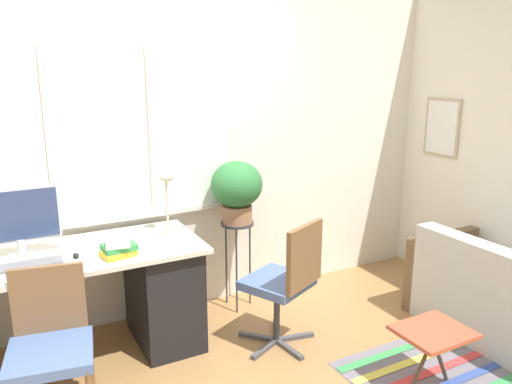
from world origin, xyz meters
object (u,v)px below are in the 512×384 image
(monitor, at_px, (18,219))
(potted_plant, at_px, (237,188))
(mouse, at_px, (76,255))
(desk_lamp, at_px, (167,195))
(desk_chair_wooden, at_px, (50,343))
(couch_loveseat, at_px, (503,302))
(office_chair_swivel, at_px, (286,281))
(plant_stand, at_px, (237,233))
(folding_stool, at_px, (433,335))
(book_stack, at_px, (118,248))
(keyboard, at_px, (25,265))

(monitor, bearing_deg, potted_plant, 4.28)
(mouse, height_order, desk_lamp, desk_lamp)
(potted_plant, bearing_deg, desk_chair_wooden, -153.16)
(monitor, bearing_deg, couch_loveseat, -21.65)
(office_chair_swivel, bearing_deg, desk_chair_wooden, -23.09)
(monitor, distance_m, plant_stand, 1.59)
(couch_loveseat, height_order, plant_stand, couch_loveseat)
(monitor, height_order, folding_stool, monitor)
(office_chair_swivel, distance_m, couch_loveseat, 1.59)
(book_stack, distance_m, plant_stand, 1.10)
(office_chair_swivel, relative_size, couch_loveseat, 0.71)
(desk_lamp, bearing_deg, potted_plant, 8.75)
(mouse, xyz_separation_m, desk_chair_wooden, (-0.22, -0.44, -0.31))
(monitor, xyz_separation_m, desk_lamp, (0.95, 0.02, 0.04))
(desk_chair_wooden, xyz_separation_m, office_chair_swivel, (1.50, 0.06, 0.02))
(desk_chair_wooden, height_order, couch_loveseat, desk_chair_wooden)
(couch_loveseat, relative_size, plant_stand, 1.79)
(couch_loveseat, distance_m, potted_plant, 2.10)
(plant_stand, xyz_separation_m, potted_plant, (0.00, 0.00, 0.37))
(keyboard, bearing_deg, desk_lamp, 13.32)
(desk_lamp, relative_size, folding_stool, 1.03)
(book_stack, bearing_deg, potted_plant, 21.75)
(office_chair_swivel, height_order, potted_plant, potted_plant)
(monitor, bearing_deg, folding_stool, -33.65)
(keyboard, xyz_separation_m, mouse, (0.29, 0.01, 0.01))
(monitor, relative_size, plant_stand, 0.68)
(keyboard, height_order, potted_plant, potted_plant)
(mouse, height_order, potted_plant, potted_plant)
(mouse, distance_m, folding_stool, 2.21)
(desk_lamp, xyz_separation_m, office_chair_swivel, (0.62, -0.60, -0.54))
(monitor, xyz_separation_m, book_stack, (0.53, -0.29, -0.18))
(desk_lamp, bearing_deg, book_stack, -143.43)
(desk_lamp, distance_m, book_stack, 0.57)
(desk_lamp, bearing_deg, keyboard, -166.68)
(potted_plant, bearing_deg, couch_loveseat, -41.69)
(desk_chair_wooden, bearing_deg, mouse, 72.75)
(desk_chair_wooden, distance_m, folding_stool, 2.17)
(office_chair_swivel, relative_size, folding_stool, 2.20)
(book_stack, bearing_deg, office_chair_swivel, -15.37)
(office_chair_swivel, distance_m, plant_stand, 0.70)
(keyboard, distance_m, folding_stool, 2.44)
(keyboard, relative_size, folding_stool, 0.99)
(keyboard, distance_m, potted_plant, 1.58)
(keyboard, height_order, book_stack, book_stack)
(potted_plant, bearing_deg, plant_stand, 0.00)
(desk_chair_wooden, bearing_deg, monitor, 105.83)
(desk_lamp, height_order, desk_chair_wooden, desk_lamp)
(desk_lamp, xyz_separation_m, desk_chair_wooden, (-0.88, -0.65, -0.56))
(mouse, relative_size, folding_stool, 0.14)
(keyboard, distance_m, mouse, 0.29)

